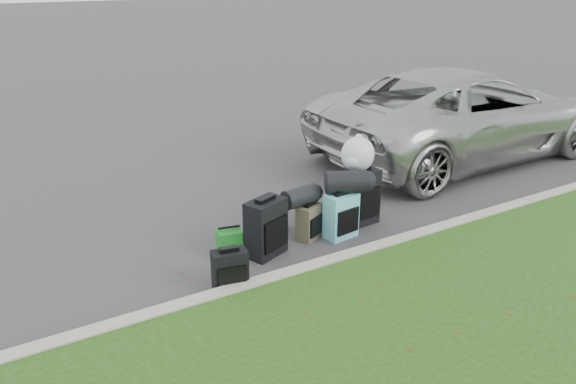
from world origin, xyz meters
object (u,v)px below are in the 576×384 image
suitcase_large_black_right (359,197)px  tote_navy (272,221)px  suitcase_small_black (230,271)px  suitcase_olive (309,222)px  suitcase_teal (341,216)px  suitcase_large_black_left (266,228)px  tote_green (230,243)px  suv (463,113)px

suitcase_large_black_right → tote_navy: size_ratio=2.63×
suitcase_small_black → tote_navy: 1.56m
suitcase_olive → suitcase_teal: size_ratio=0.77×
suitcase_small_black → suitcase_large_black_right: 2.39m
tote_navy → suitcase_olive: bearing=-36.1°
suitcase_large_black_left → suitcase_teal: bearing=-25.0°
suitcase_large_black_right → tote_green: suitcase_large_black_right is taller
suitcase_teal → suitcase_large_black_right: 0.53m
suitcase_teal → suitcase_large_black_right: size_ratio=0.78×
suitcase_olive → suitcase_teal: suitcase_teal is taller
suv → suitcase_small_black: size_ratio=12.37×
suitcase_large_black_right → tote_navy: (-1.16, 0.38, -0.24)m
suv → suitcase_olive: bearing=108.4°
suitcase_large_black_left → tote_green: size_ratio=2.13×
suitcase_small_black → suitcase_olive: 1.57m
suitcase_small_black → suitcase_large_black_right: size_ratio=0.62×
suitcase_teal → suitcase_olive: bearing=148.8°
suv → suitcase_teal: size_ratio=9.74×
suitcase_large_black_left → tote_navy: suitcase_large_black_left is taller
suitcase_teal → tote_navy: size_ratio=2.06×
tote_navy → suitcase_teal: bearing=-22.9°
suitcase_small_black → tote_green: (0.34, 0.75, -0.07)m
suv → tote_navy: (-4.66, -1.08, -0.67)m
suitcase_teal → suitcase_large_black_right: (0.47, 0.23, 0.08)m
suitcase_olive → tote_navy: bearing=101.2°
suitcase_small_black → suitcase_large_black_left: 0.92m
tote_navy → tote_green: bearing=-139.2°
suitcase_teal → tote_green: size_ratio=1.79×
suitcase_olive → suitcase_small_black: bearing=179.7°
suv → suitcase_small_black: 6.21m
suitcase_large_black_left → suitcase_large_black_right: 1.56m
suitcase_large_black_right → suitcase_teal: bearing=-157.7°
suv → suitcase_large_black_right: suv is taller
suitcase_large_black_left → suitcase_olive: 0.71m
suitcase_small_black → tote_navy: suitcase_small_black is taller
suitcase_small_black → suitcase_teal: suitcase_teal is taller
suv → suitcase_olive: suv is taller
suitcase_large_black_right → tote_green: 1.96m
suitcase_large_black_left → tote_green: suitcase_large_black_left is taller
suitcase_small_black → suitcase_olive: size_ratio=1.02×
suitcase_teal → tote_navy: suitcase_teal is taller
suv → tote_green: (-5.45, -1.41, -0.65)m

